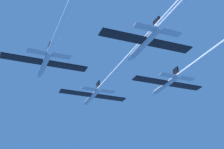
% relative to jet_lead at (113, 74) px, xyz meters
% --- Properties ---
extents(jet_lead, '(19.97, 60.39, 3.31)m').
position_rel_jet_lead_xyz_m(jet_lead, '(0.00, 0.00, 0.00)').
color(jet_lead, '#B2BAC6').
extents(jet_left_wing, '(19.97, 60.96, 3.31)m').
position_rel_jet_lead_xyz_m(jet_left_wing, '(-17.28, -16.91, -0.29)').
color(jet_left_wing, '#B2BAC6').
extents(jet_right_wing, '(19.97, 53.26, 3.31)m').
position_rel_jet_lead_xyz_m(jet_right_wing, '(15.82, -12.88, -0.07)').
color(jet_right_wing, '#B2BAC6').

